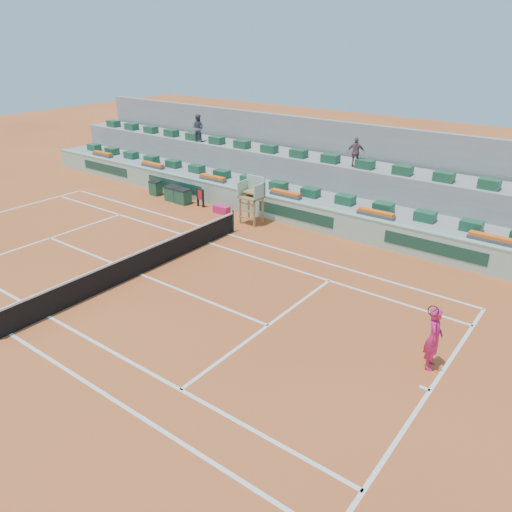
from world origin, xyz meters
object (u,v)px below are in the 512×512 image
Objects in this scene: tennis_player at (434,338)px; player_bag at (222,210)px; drink_cooler_a at (183,196)px; umpire_chair at (252,194)px.

player_bag is at bearing 154.39° from tennis_player.
drink_cooler_a is 17.76m from tennis_player.
umpire_chair is 2.86× the size of drink_cooler_a.
drink_cooler_a is at bearing -178.96° from player_bag.
tennis_player is at bearing -25.61° from player_bag.
player_bag is 15.19m from tennis_player.
umpire_chair is (2.20, -0.12, 1.33)m from player_bag.
tennis_player is at bearing -29.28° from umpire_chair.
player_bag is 1.12× the size of drink_cooler_a.
drink_cooler_a is 0.37× the size of tennis_player.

